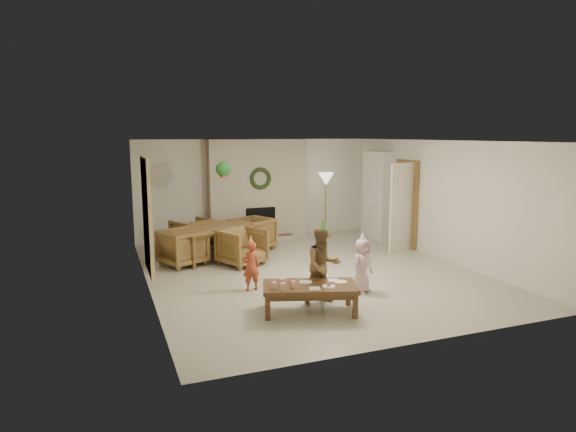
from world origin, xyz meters
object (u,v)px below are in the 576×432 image
child_red (251,266)px  child_plaid (323,266)px  dining_chair_far (193,235)px  child_pink (362,265)px  dining_chair_near (242,247)px  dining_chair_left (183,247)px  coffee_table_top (310,287)px  dining_table (216,242)px  dining_chair_right (253,234)px

child_red → child_plaid: child_plaid is taller
dining_chair_far → child_plaid: bearing=82.0°
child_red → child_pink: 1.86m
dining_chair_near → dining_chair_left: 1.19m
child_plaid → child_pink: bearing=20.4°
child_plaid → coffee_table_top: bearing=-135.6°
dining_table → child_red: (0.05, -2.42, 0.09)m
child_plaid → dining_table: bearing=108.0°
dining_table → child_pink: 3.61m
coffee_table_top → child_pink: size_ratio=1.51×
coffee_table_top → child_pink: bearing=43.6°
dining_chair_left → dining_chair_right: (1.72, 0.80, 0.00)m
dining_chair_right → coffee_table_top: size_ratio=0.59×
dining_chair_left → dining_chair_far: bearing=-45.0°
dining_chair_left → child_plaid: bearing=-176.2°
dining_chair_near → child_red: 1.68m
child_pink → dining_table: bearing=94.9°
dining_chair_far → dining_table: bearing=90.0°
dining_chair_far → child_red: bearing=72.3°
dining_chair_far → dining_chair_right: same height
dining_chair_right → dining_chair_far: bearing=-128.7°
coffee_table_top → child_plaid: child_plaid is taller
dining_chair_far → coffee_table_top: size_ratio=0.59×
dining_chair_far → dining_chair_left: bearing=45.0°
dining_chair_near → dining_chair_right: (0.60, 1.21, 0.00)m
child_plaid → child_pink: 0.90m
dining_table → child_pink: child_pink is taller
child_red → child_pink: size_ratio=0.93×
dining_chair_far → dining_chair_left: (-0.41, -1.12, 0.00)m
dining_table → dining_chair_left: (-0.76, -0.36, 0.04)m
dining_chair_right → child_red: size_ratio=0.96×
dining_chair_right → coffee_table_top: 4.19m
coffee_table_top → dining_chair_right: bearing=102.6°
dining_chair_far → child_red: 3.21m
dining_chair_left → dining_chair_right: 1.89m
dining_table → child_plaid: bearing=-99.9°
child_red → dining_chair_right: bearing=-115.6°
dining_table → dining_chair_near: bearing=-90.0°
dining_chair_far → coffee_table_top: (0.92, -4.49, 0.02)m
child_red → child_plaid: (0.87, -1.00, 0.18)m
dining_chair_left → coffee_table_top: (1.33, -3.37, 0.02)m
coffee_table_top → child_red: (-0.51, 1.31, 0.03)m
dining_chair_left → child_red: size_ratio=0.96×
dining_chair_near → dining_chair_right: 1.35m
dining_chair_right → child_red: (-0.90, -2.86, 0.05)m
dining_chair_near → coffee_table_top: (0.21, -2.96, 0.02)m
dining_chair_far → dining_chair_right: bearing=141.3°
dining_chair_left → child_red: 2.22m
child_pink → coffee_table_top: bearing=-178.7°
dining_table → dining_chair_near: 0.84m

